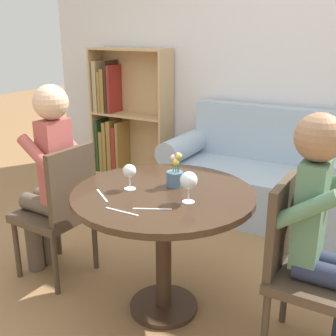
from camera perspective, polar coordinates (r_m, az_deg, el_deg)
ground_plane at (r=2.63m, az=-0.58°, el=-18.40°), size 16.00×16.00×0.00m
back_wall at (r=4.01m, az=14.94°, el=14.51°), size 5.20×0.05×2.70m
round_table at (r=2.32m, az=-0.62°, el=-6.37°), size 0.99×0.99×0.74m
couch at (r=3.81m, az=11.93°, el=-1.44°), size 1.62×0.80×0.92m
bookshelf_left at (r=4.69m, az=-6.17°, el=6.60°), size 0.90×0.28×1.39m
chair_left at (r=2.77m, az=-14.31°, el=-5.16°), size 0.44×0.44×0.90m
chair_right at (r=2.18m, az=17.70°, el=-12.24°), size 0.42×0.42×0.90m
person_left at (r=2.77m, az=-15.80°, el=-1.16°), size 0.43×0.35×1.27m
person_right at (r=2.08m, az=20.49°, el=-8.39°), size 0.42×0.34×1.23m
wine_glass_left at (r=2.28m, az=-5.24°, el=-0.52°), size 0.07×0.07×0.14m
wine_glass_right at (r=2.09m, az=2.82°, el=-1.81°), size 0.09×0.09×0.16m
flower_vase at (r=2.33m, az=0.96°, el=-0.77°), size 0.09×0.09×0.19m
knife_left_setting at (r=2.24m, az=-8.91°, el=-3.69°), size 0.16×0.12×0.00m
fork_left_setting at (r=2.04m, az=-6.26°, el=-5.87°), size 0.19×0.01×0.00m
knife_right_setting at (r=2.05m, az=-2.14°, el=-5.55°), size 0.17×0.10×0.00m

